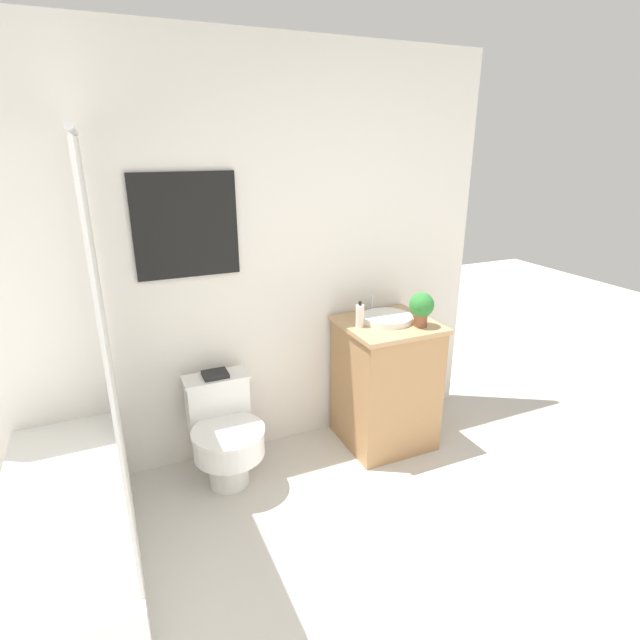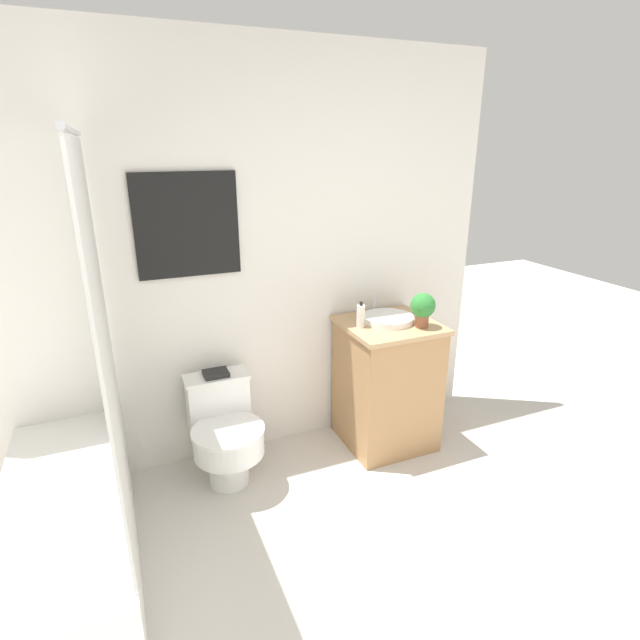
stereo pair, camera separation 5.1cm
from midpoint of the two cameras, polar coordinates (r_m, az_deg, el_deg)
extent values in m
cube|color=white|center=(3.02, -10.20, 6.27)|extent=(3.48, 0.05, 2.50)
cube|color=black|center=(2.90, -14.44, 10.43)|extent=(0.57, 0.02, 0.58)
cube|color=silver|center=(2.90, -14.43, 10.42)|extent=(0.54, 0.01, 0.55)
cube|color=white|center=(2.74, -26.15, -21.36)|extent=(0.56, 1.46, 0.44)
cube|color=silver|center=(2.29, -22.49, -4.45)|extent=(0.01, 1.34, 1.79)
cylinder|color=#B7B7BC|center=(2.12, -25.85, 18.87)|extent=(0.02, 1.34, 0.02)
cylinder|color=white|center=(3.14, -9.91, -16.01)|extent=(0.23, 0.23, 0.24)
cylinder|color=white|center=(2.99, -9.89, -13.62)|extent=(0.41, 0.41, 0.14)
cylinder|color=white|center=(2.95, -9.98, -12.32)|extent=(0.42, 0.42, 0.02)
cube|color=white|center=(3.13, -11.11, -9.21)|extent=(0.36, 0.17, 0.32)
cube|color=white|center=(3.05, -11.32, -6.37)|extent=(0.38, 0.18, 0.02)
cube|color=#AD7F51|center=(3.36, 8.03, -7.43)|extent=(0.55, 0.54, 0.83)
cube|color=tan|center=(3.19, 8.39, -0.56)|extent=(0.58, 0.57, 0.03)
cylinder|color=white|center=(3.20, 8.24, 0.14)|extent=(0.32, 0.32, 0.04)
cylinder|color=silver|center=(3.33, 6.63, 1.86)|extent=(0.02, 0.02, 0.13)
cylinder|color=silver|center=(3.07, 5.15, 0.42)|extent=(0.05, 0.05, 0.14)
cylinder|color=black|center=(3.04, 5.20, 1.89)|extent=(0.02, 0.02, 0.02)
cylinder|color=brown|center=(3.14, 12.01, -0.09)|extent=(0.08, 0.08, 0.08)
sphere|color=#2D7A33|center=(3.11, 12.14, 1.64)|extent=(0.15, 0.15, 0.15)
cube|color=black|center=(3.05, -11.35, -6.00)|extent=(0.15, 0.13, 0.02)
camera|label=1|loc=(0.03, -89.48, 0.19)|focal=28.00mm
camera|label=2|loc=(0.03, 90.52, -0.19)|focal=28.00mm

